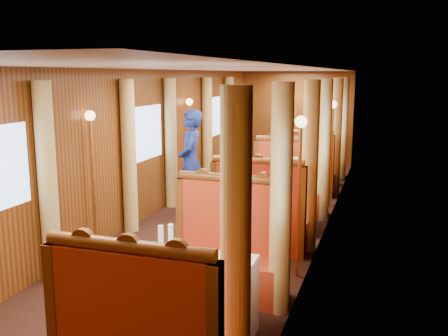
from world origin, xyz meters
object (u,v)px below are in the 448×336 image
at_px(teapot_right, 190,261).
at_px(rose_vase_mid, 279,172).
at_px(tea_tray, 184,261).
at_px(table_far, 309,167).
at_px(teapot_left, 172,254).
at_px(banquette_far_fwd, 302,174).
at_px(banquette_near_aft, 228,257).
at_px(banquette_mid_fwd, 260,221).
at_px(banquette_far_aft, 315,158).
at_px(table_mid, 276,206).
at_px(steward, 191,162).
at_px(passenger, 286,174).
at_px(banquette_mid_aft, 288,189).
at_px(fruit_plate, 224,269).
at_px(rose_vase_far, 311,143).
at_px(table_near, 194,300).
at_px(teapot_back, 181,252).

xyz_separation_m(teapot_right, rose_vase_mid, (0.02, 3.67, 0.11)).
distance_m(tea_tray, teapot_right, 0.16).
relative_size(table_far, teapot_left, 5.74).
height_order(banquette_far_fwd, teapot_right, banquette_far_fwd).
xyz_separation_m(banquette_near_aft, table_far, (0.00, 5.99, -0.05)).
height_order(banquette_mid_fwd, teapot_right, banquette_mid_fwd).
height_order(banquette_near_aft, banquette_far_aft, same).
height_order(table_mid, banquette_mid_fwd, banquette_mid_fwd).
bearing_deg(steward, passenger, 81.85).
relative_size(banquette_mid_aft, steward, 0.74).
xyz_separation_m(fruit_plate, rose_vase_mid, (-0.29, 3.65, 0.16)).
height_order(tea_tray, rose_vase_far, rose_vase_far).
xyz_separation_m(banquette_mid_aft, rose_vase_mid, (0.04, -0.99, 0.50)).
bearing_deg(rose_vase_far, banquette_far_fwd, -91.34).
xyz_separation_m(table_mid, teapot_left, (-0.18, -3.57, 0.45)).
height_order(banquette_far_fwd, banquette_far_aft, same).
bearing_deg(fruit_plate, steward, 115.37).
distance_m(table_mid, banquette_far_fwd, 2.49).
relative_size(table_near, tea_tray, 3.09).
height_order(banquette_mid_aft, rose_vase_mid, banquette_mid_aft).
xyz_separation_m(steward, passenger, (1.64, 0.28, -0.17)).
xyz_separation_m(banquette_mid_aft, steward, (-1.64, -0.50, 0.49)).
height_order(banquette_far_aft, steward, steward).
relative_size(table_mid, passenger, 1.38).
distance_m(teapot_left, fruit_plate, 0.52).
relative_size(banquette_near_aft, banquette_mid_aft, 1.00).
bearing_deg(table_mid, banquette_mid_aft, 90.00).
relative_size(banquette_far_aft, teapot_left, 7.33).
xyz_separation_m(banquette_near_aft, teapot_left, (-0.18, -1.09, 0.40)).
height_order(table_near, rose_vase_mid, rose_vase_mid).
distance_m(table_mid, banquette_mid_aft, 1.02).
relative_size(banquette_far_aft, passenger, 1.76).
bearing_deg(banquette_near_aft, tea_tray, -94.61).
height_order(table_near, banquette_mid_fwd, banquette_mid_fwd).
height_order(banquette_mid_fwd, rose_vase_mid, banquette_mid_fwd).
bearing_deg(tea_tray, teapot_right, -47.34).
relative_size(table_far, rose_vase_far, 2.92).
height_order(teapot_left, rose_vase_mid, rose_vase_mid).
height_order(banquette_mid_aft, rose_vase_far, banquette_mid_aft).
bearing_deg(rose_vase_far, rose_vase_mid, -89.77).
height_order(teapot_right, steward, steward).
bearing_deg(passenger, table_far, 90.00).
height_order(teapot_left, fruit_plate, teapot_left).
xyz_separation_m(tea_tray, teapot_left, (-0.10, -0.04, 0.07)).
height_order(table_mid, banquette_far_aft, banquette_far_aft).
height_order(banquette_near_aft, banquette_mid_aft, same).
distance_m(teapot_right, teapot_back, 0.23).
distance_m(table_mid, tea_tray, 3.56).
height_order(banquette_near_aft, teapot_back, banquette_near_aft).
xyz_separation_m(teapot_right, steward, (-1.66, 4.16, 0.09)).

